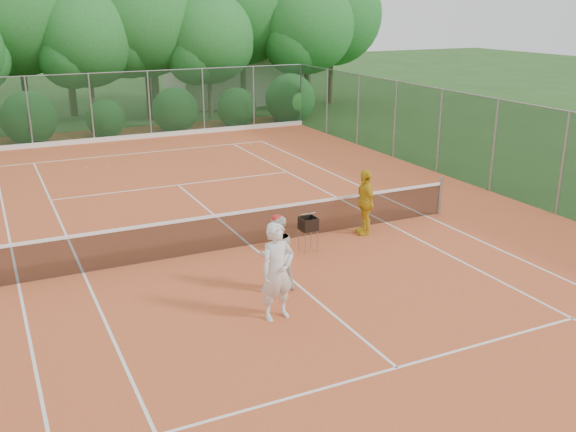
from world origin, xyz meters
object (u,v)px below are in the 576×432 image
(player_center_grp, at_px, (277,254))
(player_yellow, at_px, (365,202))
(player_white, at_px, (277,272))
(ball_hopper, at_px, (308,224))

(player_center_grp, bearing_deg, player_yellow, 32.18)
(player_white, bearing_deg, player_yellow, 33.81)
(ball_hopper, bearing_deg, player_white, -109.64)
(player_yellow, height_order, ball_hopper, player_yellow)
(player_center_grp, distance_m, player_yellow, 4.25)
(player_white, bearing_deg, player_center_grp, 59.81)
(player_white, bearing_deg, ball_hopper, 47.31)
(player_center_grp, height_order, ball_hopper, player_center_grp)
(player_white, xyz_separation_m, player_yellow, (4.12, 3.41, -0.09))
(player_white, height_order, ball_hopper, player_white)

